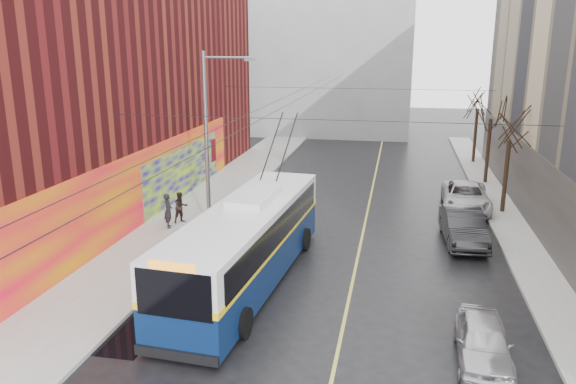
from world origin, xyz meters
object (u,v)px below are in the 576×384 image
(tree_far, at_px, (478,99))
(following_car, at_px, (280,184))
(tree_near, at_px, (511,126))
(pedestrian_a, at_px, (168,211))
(streetlight_pole, at_px, (209,137))
(parked_car_a, at_px, (483,341))
(parked_car_c, at_px, (466,197))
(tree_mid, at_px, (492,107))
(pedestrian_b, at_px, (181,207))
(trolleybus, at_px, (247,243))
(parked_car_b, at_px, (463,227))

(tree_far, distance_m, following_car, 18.58)
(tree_near, relative_size, pedestrian_a, 3.55)
(streetlight_pole, height_order, parked_car_a, streetlight_pole)
(streetlight_pole, relative_size, tree_near, 1.41)
(pedestrian_a, bearing_deg, tree_far, -64.24)
(parked_car_c, bearing_deg, following_car, 174.56)
(tree_mid, bearing_deg, following_car, -158.34)
(tree_far, xyz_separation_m, pedestrian_b, (-17.04, -19.48, -4.17))
(pedestrian_b, bearing_deg, parked_car_c, -26.21)
(trolleybus, relative_size, pedestrian_a, 7.23)
(streetlight_pole, height_order, tree_near, streetlight_pole)
(tree_near, xyz_separation_m, following_car, (-13.24, 1.74, -4.30))
(pedestrian_b, bearing_deg, tree_far, 1.35)
(tree_near, xyz_separation_m, parked_car_a, (-3.15, -16.12, -4.31))
(parked_car_b, relative_size, following_car, 1.25)
(streetlight_pole, distance_m, parked_car_b, 13.10)
(trolleybus, bearing_deg, tree_near, 49.83)
(streetlight_pole, relative_size, tree_far, 1.37)
(streetlight_pole, xyz_separation_m, parked_car_a, (11.99, -10.12, -4.18))
(tree_far, bearing_deg, parked_car_b, -97.90)
(parked_car_b, height_order, pedestrian_b, pedestrian_b)
(following_car, height_order, pedestrian_a, pedestrian_a)
(streetlight_pole, distance_m, pedestrian_b, 4.34)
(tree_near, xyz_separation_m, tree_mid, (0.00, 7.00, 0.28))
(pedestrian_a, distance_m, pedestrian_b, 0.97)
(parked_car_c, distance_m, pedestrian_a, 16.78)
(trolleybus, distance_m, parked_car_b, 11.12)
(tree_mid, distance_m, trolleybus, 22.50)
(streetlight_pole, xyz_separation_m, trolleybus, (3.47, -5.91, -3.15))
(streetlight_pole, distance_m, following_car, 9.00)
(parked_car_a, bearing_deg, following_car, 121.51)
(tree_far, height_order, pedestrian_b, tree_far)
(following_car, distance_m, pedestrian_b, 8.17)
(parked_car_b, bearing_deg, trolleybus, -147.72)
(parked_car_c, relative_size, pedestrian_a, 3.09)
(pedestrian_a, bearing_deg, streetlight_pole, -103.69)
(tree_near, height_order, following_car, tree_near)
(parked_car_c, bearing_deg, parked_car_a, -92.48)
(tree_near, bearing_deg, trolleybus, -134.42)
(streetlight_pole, bearing_deg, following_car, 76.21)
(tree_mid, height_order, parked_car_b, tree_mid)
(tree_far, xyz_separation_m, parked_car_b, (-2.69, -19.40, -4.32))
(trolleybus, height_order, parked_car_a, trolleybus)
(tree_mid, height_order, parked_car_c, tree_mid)
(pedestrian_a, height_order, pedestrian_b, pedestrian_a)
(parked_car_c, height_order, pedestrian_b, pedestrian_b)
(streetlight_pole, height_order, parked_car_b, streetlight_pole)
(parked_car_a, distance_m, parked_car_c, 16.53)
(streetlight_pole, height_order, pedestrian_a, streetlight_pole)
(parked_car_a, bearing_deg, trolleybus, 155.73)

